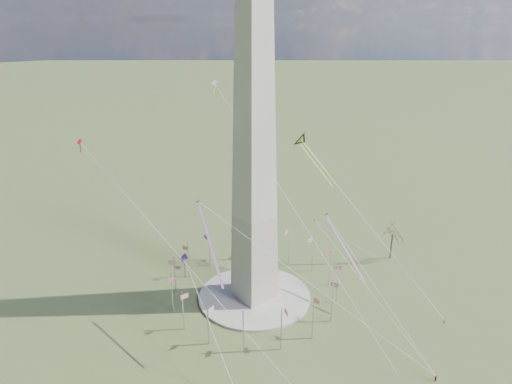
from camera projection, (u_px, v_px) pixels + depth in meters
ground at (254, 297)px, 147.30m from camera, size 2000.00×2000.00×0.00m
plaza at (254, 296)px, 147.15m from camera, size 36.00×36.00×0.80m
washington_monument at (254, 154)px, 130.29m from camera, size 15.56×15.56×100.00m
flagpole_ring at (254, 278)px, 144.72m from camera, size 54.40×54.40×13.00m
tree_near at (393, 233)px, 167.75m from camera, size 8.34×8.34×14.60m
person_east at (444, 322)px, 134.03m from camera, size 0.67×0.53×1.60m
person_centre at (436, 378)px, 112.80m from camera, size 1.09×0.62×1.76m
kite_delta_black at (303, 143)px, 156.58m from camera, size 6.73×18.22×15.27m
kite_diamond_purple at (184, 261)px, 132.86m from camera, size 1.70×2.70×8.48m
kite_streamer_left at (339, 238)px, 143.92m from camera, size 5.61×21.45×14.87m
kite_streamer_mid at (206, 230)px, 119.80m from camera, size 8.26×21.84×15.49m
kite_streamer_right at (336, 234)px, 163.27m from camera, size 20.37×15.94×16.82m
kite_small_red at (80, 143)px, 132.06m from camera, size 1.25×1.63×4.20m
kite_small_white at (215, 84)px, 160.88m from camera, size 1.76×1.70×5.00m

